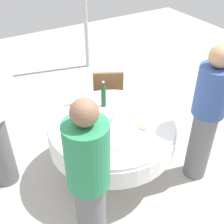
{
  "coord_description": "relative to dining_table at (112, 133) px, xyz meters",
  "views": [
    {
      "loc": [
        2.13,
        -1.26,
        2.67
      ],
      "look_at": [
        0.0,
        0.0,
        0.88
      ],
      "focal_mm": 46.73,
      "sensor_mm": 36.0,
      "label": 1
    }
  ],
  "objects": [
    {
      "name": "ground_plane",
      "position": [
        0.0,
        0.0,
        -0.59
      ],
      "size": [
        10.0,
        10.0,
        0.0
      ],
      "primitive_type": "plane",
      "color": "#B7B2A8"
    },
    {
      "name": "dining_table",
      "position": [
        0.0,
        0.0,
        0.0
      ],
      "size": [
        1.39,
        1.39,
        0.74
      ],
      "color": "white",
      "rests_on": "ground_plane"
    },
    {
      "name": "bottle_brown_east",
      "position": [
        0.02,
        -0.25,
        0.28
      ],
      "size": [
        0.06,
        0.06,
        0.29
      ],
      "color": "#593314",
      "rests_on": "dining_table"
    },
    {
      "name": "bottle_dark_green_outer",
      "position": [
        -0.33,
        0.08,
        0.3
      ],
      "size": [
        0.06,
        0.06,
        0.32
      ],
      "color": "#194728",
      "rests_on": "dining_table"
    },
    {
      "name": "bottle_brown_north",
      "position": [
        -0.14,
        -0.39,
        0.28
      ],
      "size": [
        0.07,
        0.07,
        0.28
      ],
      "color": "#593314",
      "rests_on": "dining_table"
    },
    {
      "name": "wine_glass_west",
      "position": [
        -0.06,
        -0.13,
        0.24
      ],
      "size": [
        0.07,
        0.07,
        0.13
      ],
      "color": "white",
      "rests_on": "dining_table"
    },
    {
      "name": "wine_glass_south",
      "position": [
        0.16,
        -0.14,
        0.26
      ],
      "size": [
        0.07,
        0.07,
        0.15
      ],
      "color": "white",
      "rests_on": "dining_table"
    },
    {
      "name": "wine_glass_right",
      "position": [
        -0.03,
        0.05,
        0.26
      ],
      "size": [
        0.08,
        0.08,
        0.16
      ],
      "color": "white",
      "rests_on": "dining_table"
    },
    {
      "name": "wine_glass_mid",
      "position": [
        -0.54,
        -0.23,
        0.25
      ],
      "size": [
        0.06,
        0.06,
        0.14
      ],
      "color": "white",
      "rests_on": "dining_table"
    },
    {
      "name": "plate_rear",
      "position": [
        0.02,
        0.45,
        0.16
      ],
      "size": [
        0.25,
        0.25,
        0.02
      ],
      "color": "white",
      "rests_on": "dining_table"
    },
    {
      "name": "plate_inner",
      "position": [
        0.35,
        -0.08,
        0.16
      ],
      "size": [
        0.25,
        0.25,
        0.02
      ],
      "color": "white",
      "rests_on": "dining_table"
    },
    {
      "name": "plate_front",
      "position": [
        0.25,
        0.23,
        0.16
      ],
      "size": [
        0.25,
        0.25,
        0.04
      ],
      "color": "white",
      "rests_on": "dining_table"
    },
    {
      "name": "plate_far",
      "position": [
        0.06,
        -0.45,
        0.16
      ],
      "size": [
        0.26,
        0.26,
        0.02
      ],
      "color": "white",
      "rests_on": "dining_table"
    },
    {
      "name": "knife_outer",
      "position": [
        0.39,
        -0.36,
        0.15
      ],
      "size": [
        0.06,
        0.18,
        0.0
      ],
      "primitive_type": "cube",
      "rotation": [
        0.0,
        0.0,
        1.82
      ],
      "color": "silver",
      "rests_on": "dining_table"
    },
    {
      "name": "folded_napkin",
      "position": [
        -0.33,
        -0.2,
        0.16
      ],
      "size": [
        0.17,
        0.17,
        0.02
      ],
      "primitive_type": "cube",
      "rotation": [
        0.0,
        0.0,
        0.03
      ],
      "color": "white",
      "rests_on": "dining_table"
    },
    {
      "name": "person_east",
      "position": [
        0.72,
        -0.64,
        0.28
      ],
      "size": [
        0.34,
        0.34,
        1.66
      ],
      "rotation": [
        0.0,
        0.0,
        3.99
      ],
      "color": "slate",
      "rests_on": "ground_plane"
    },
    {
      "name": "person_outer",
      "position": [
        0.53,
        0.84,
        0.27
      ],
      "size": [
        0.34,
        0.34,
        1.64
      ],
      "rotation": [
        0.0,
        0.0,
        -0.56
      ],
      "color": "slate",
      "rests_on": "ground_plane"
    },
    {
      "name": "chair_right",
      "position": [
        -0.88,
        0.45,
        -0.07
      ],
      "size": [
        0.54,
        0.54,
        0.87
      ],
      "rotation": [
        0.0,
        0.0,
        1.09
      ],
      "color": "brown",
      "rests_on": "ground_plane"
    },
    {
      "name": "tent_pole_main",
      "position": [
        -2.67,
        1.02,
        0.67
      ],
      "size": [
        0.07,
        0.07,
        2.52
      ],
      "primitive_type": "cylinder",
      "color": "#B2B5B7",
      "rests_on": "ground_plane"
    }
  ]
}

